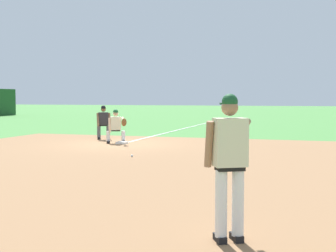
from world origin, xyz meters
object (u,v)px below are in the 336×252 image
Objects in this scene: first_base_bag at (122,143)px; baseball at (132,156)px; umpire at (103,121)px; pitcher at (230,158)px; first_baseman at (116,125)px.

first_base_bag is 4.01m from baseball.
umpire is (5.18, 3.36, 0.76)m from baseball.
pitcher reaches higher than first_baseman.
umpire is (12.52, 7.60, -0.27)m from pitcher.
first_baseman is at bearing 29.69° from baseball.
pitcher is 1.39× the size of first_baseman.
baseball is 0.06× the size of first_baseman.
umpire reaches higher than first_baseman.
first_baseman is (3.76, 2.15, 0.69)m from baseball.
first_base_bag is 0.26× the size of umpire.
first_base_bag is at bearing 29.10° from pitcher.
pitcher is 1.27× the size of umpire.
umpire reaches higher than baseball.
pitcher is (-7.34, -4.23, 1.02)m from baseball.
umpire reaches higher than first_base_bag.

